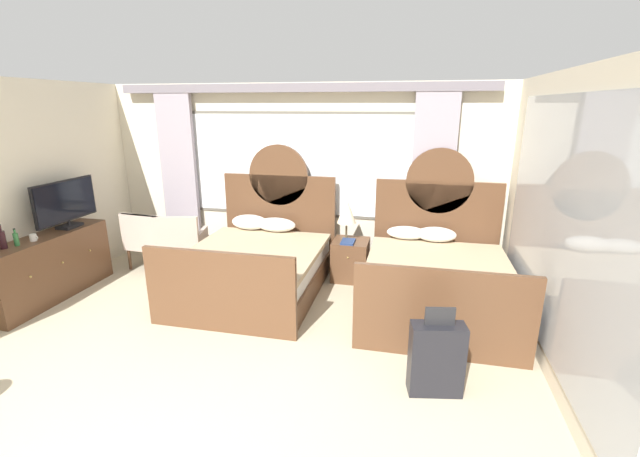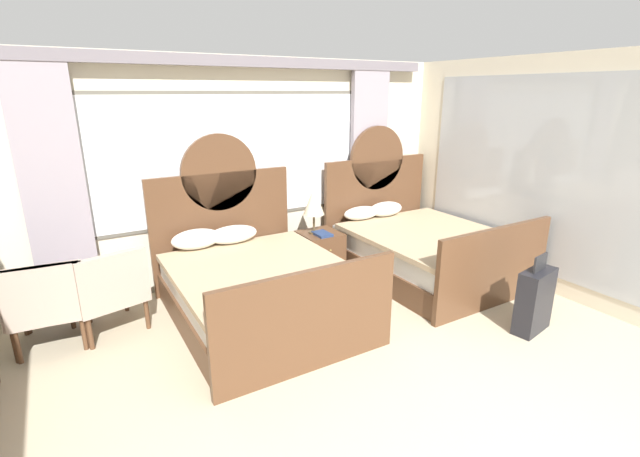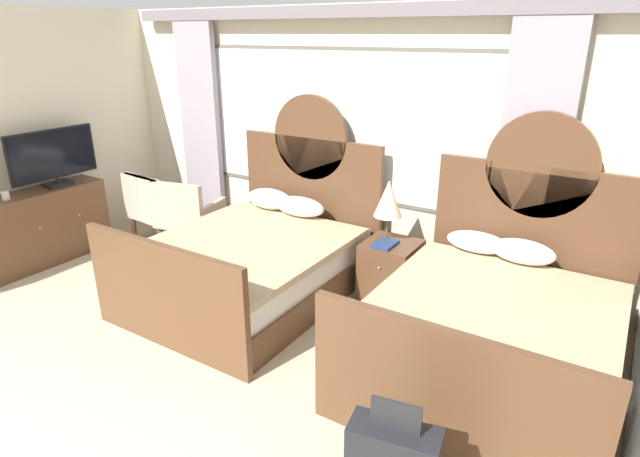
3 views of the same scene
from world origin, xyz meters
name	(u,v)px [view 2 (image 2 of 3)]	position (x,y,z in m)	size (l,w,h in m)	color
wall_back_window	(236,166)	(0.00, 4.40, 1.41)	(5.93, 0.22, 2.70)	beige
wall_right_mirror	(575,181)	(3.00, 1.92, 1.35)	(0.08, 4.99, 2.70)	beige
bed_near_window	(256,285)	(-0.27, 3.22, 0.36)	(1.71, 2.18, 1.84)	brown
bed_near_mirror	(421,247)	(2.03, 3.21, 0.36)	(1.71, 2.18, 1.84)	brown
nightstand_between_beds	(320,253)	(0.88, 3.86, 0.28)	(0.49, 0.52, 0.57)	brown
table_lamp_on_nightstand	(314,202)	(0.81, 3.89, 0.98)	(0.27, 0.27, 0.59)	brown
book_on_nightstand	(322,234)	(0.86, 3.76, 0.58)	(0.18, 0.26, 0.03)	navy
armchair_by_window_left	(108,289)	(-1.63, 3.66, 0.46)	(0.77, 0.77, 0.87)	#B29E8E
armchair_by_window_centre	(48,301)	(-2.13, 3.65, 0.46)	(0.67, 0.67, 0.87)	#B29E8E
armchair_by_window_right	(48,301)	(-2.14, 3.66, 0.46)	(0.72, 0.72, 0.87)	#B29E8E
suitcase_on_floor	(534,300)	(1.97, 1.55, 0.33)	(0.48, 0.27, 0.80)	black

